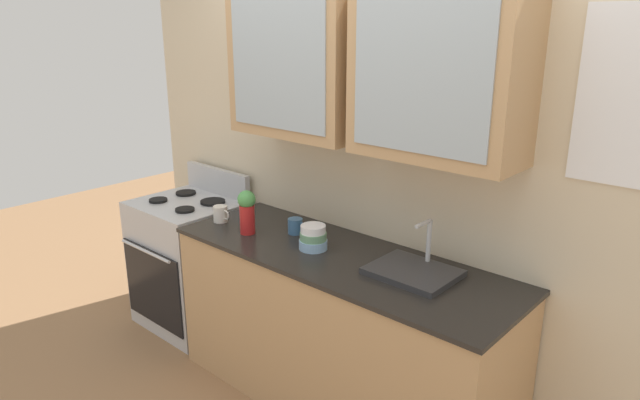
{
  "coord_description": "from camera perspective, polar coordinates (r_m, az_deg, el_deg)",
  "views": [
    {
      "loc": [
        1.76,
        -2.11,
        2.05
      ],
      "look_at": [
        -0.13,
        0.0,
        1.15
      ],
      "focal_mm": 32.24,
      "sensor_mm": 36.0,
      "label": 1
    }
  ],
  "objects": [
    {
      "name": "cup_near_bowls",
      "position": [
        3.5,
        -9.84,
        -1.37
      ],
      "size": [
        0.12,
        0.09,
        0.1
      ],
      "color": "silver",
      "rests_on": "counter"
    },
    {
      "name": "vase",
      "position": [
        3.26,
        -7.27,
        -1.0
      ],
      "size": [
        0.1,
        0.1,
        0.25
      ],
      "color": "#B21E1E",
      "rests_on": "counter"
    },
    {
      "name": "cup_near_sink",
      "position": [
        3.26,
        -2.44,
        -2.6
      ],
      "size": [
        0.12,
        0.08,
        0.09
      ],
      "color": "#38608C",
      "rests_on": "counter"
    },
    {
      "name": "back_wall_unit",
      "position": [
        3.05,
        5.91,
        5.83
      ],
      "size": [
        3.89,
        0.44,
        2.53
      ],
      "color": "beige",
      "rests_on": "ground_plane"
    },
    {
      "name": "stove_range",
      "position": [
        4.07,
        -12.78,
        -6.04
      ],
      "size": [
        0.67,
        0.64,
        1.06
      ],
      "color": "silver",
      "rests_on": "ground_plane"
    },
    {
      "name": "ground_plane",
      "position": [
        3.43,
        1.77,
        -19.2
      ],
      "size": [
        10.0,
        10.0,
        0.0
      ],
      "primitive_type": "plane",
      "color": "#936B47"
    },
    {
      "name": "counter",
      "position": [
        3.18,
        1.85,
        -12.82
      ],
      "size": [
        1.94,
        0.66,
        0.88
      ],
      "color": "tan",
      "rests_on": "ground_plane"
    },
    {
      "name": "sink_faucet",
      "position": [
        2.79,
        9.26,
        -6.92
      ],
      "size": [
        0.4,
        0.32,
        0.25
      ],
      "color": "#2D2D30",
      "rests_on": "counter"
    },
    {
      "name": "bowl_stack",
      "position": [
        3.04,
        -0.68,
        -3.76
      ],
      "size": [
        0.15,
        0.15,
        0.13
      ],
      "color": "#8CB7E0",
      "rests_on": "counter"
    }
  ]
}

